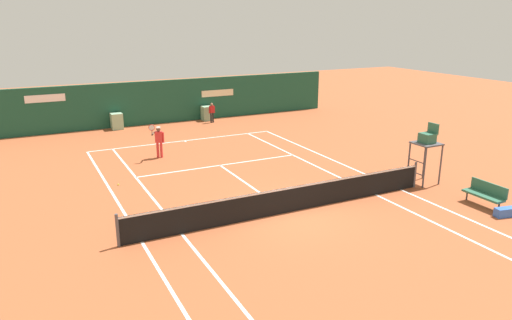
{
  "coord_description": "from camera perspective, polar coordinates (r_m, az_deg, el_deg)",
  "views": [
    {
      "loc": [
        -8.21,
        -13.8,
        6.72
      ],
      "look_at": [
        0.72,
        4.03,
        0.8
      ],
      "focal_mm": 33.68,
      "sensor_mm": 36.0,
      "label": 1
    }
  ],
  "objects": [
    {
      "name": "player_on_baseline",
      "position": [
        24.25,
        -11.48,
        2.44
      ],
      "size": [
        0.81,
        0.63,
        1.81
      ],
      "rotation": [
        0.0,
        0.0,
        2.7
      ],
      "color": "red",
      "rests_on": "ground_plane"
    },
    {
      "name": "ball_kid_centre_post",
      "position": [
        32.11,
        -5.26,
        5.78
      ],
      "size": [
        0.44,
        0.2,
        1.32
      ],
      "rotation": [
        0.0,
        0.0,
        3.26
      ],
      "color": "black",
      "rests_on": "ground_plane"
    },
    {
      "name": "equipment_bag",
      "position": [
        19.22,
        27.88,
        -5.45
      ],
      "size": [
        1.07,
        0.48,
        0.32
      ],
      "color": "blue",
      "rests_on": "ground_plane"
    },
    {
      "name": "tennis_net",
      "position": [
        17.22,
        3.88,
        -4.65
      ],
      "size": [
        12.1,
        0.1,
        1.07
      ],
      "color": "#4C4C51",
      "rests_on": "ground_plane"
    },
    {
      "name": "umpire_chair",
      "position": [
        21.11,
        19.63,
        1.92
      ],
      "size": [
        1.0,
        1.0,
        2.56
      ],
      "rotation": [
        0.0,
        0.0,
        1.57
      ],
      "color": "#47474C",
      "rests_on": "ground_plane"
    },
    {
      "name": "sponsor_back_wall",
      "position": [
        32.3,
        -11.57,
        6.66
      ],
      "size": [
        25.0,
        1.02,
        2.82
      ],
      "color": "#194C38",
      "rests_on": "ground_plane"
    },
    {
      "name": "player_bench",
      "position": [
        19.71,
        25.59,
        -3.52
      ],
      "size": [
        0.54,
        1.54,
        0.88
      ],
      "rotation": [
        0.0,
        0.0,
        1.57
      ],
      "color": "#38383D",
      "rests_on": "ground_plane"
    },
    {
      "name": "ground_plane",
      "position": [
        17.87,
        2.92,
        -5.57
      ],
      "size": [
        80.0,
        80.0,
        0.01
      ],
      "color": "#A8512D"
    },
    {
      "name": "tennis_ball_near_service_line",
      "position": [
        20.87,
        -16.04,
        -2.82
      ],
      "size": [
        0.07,
        0.07,
        0.07
      ],
      "primitive_type": "sphere",
      "color": "#CCE033",
      "rests_on": "ground_plane"
    }
  ]
}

